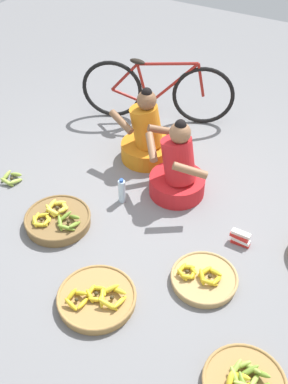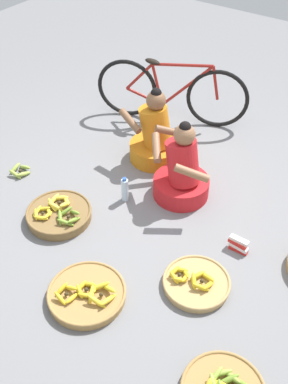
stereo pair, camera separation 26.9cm
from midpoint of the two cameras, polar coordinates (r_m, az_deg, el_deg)
ground_plane at (r=4.19m, az=3.42°, el=-2.19°), size 10.00×10.00×0.00m
vendor_woman_front at (r=4.19m, az=6.52°, el=2.27°), size 0.72×0.54×0.80m
vendor_woman_behind at (r=4.63m, az=3.07°, el=6.71°), size 0.72×0.52×0.80m
bicycle_leaning at (r=5.21m, az=4.89°, el=12.17°), size 1.60×0.66×0.73m
banana_basket_front_center at (r=4.10m, az=-8.66°, el=-2.75°), size 0.58×0.58×0.17m
banana_basket_near_bicycle at (r=3.52m, az=-4.87°, el=-12.55°), size 0.59×0.59×0.15m
banana_basket_back_left at (r=3.61m, az=8.64°, el=-11.10°), size 0.52×0.52×0.13m
loose_bananas_front_right at (r=4.68m, az=-13.57°, el=2.51°), size 0.19×0.18×0.09m
water_bottle at (r=4.20m, az=-0.56°, el=0.23°), size 0.07×0.07×0.26m
packet_carton_stack at (r=3.90m, az=13.59°, el=-6.46°), size 0.18×0.07×0.12m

